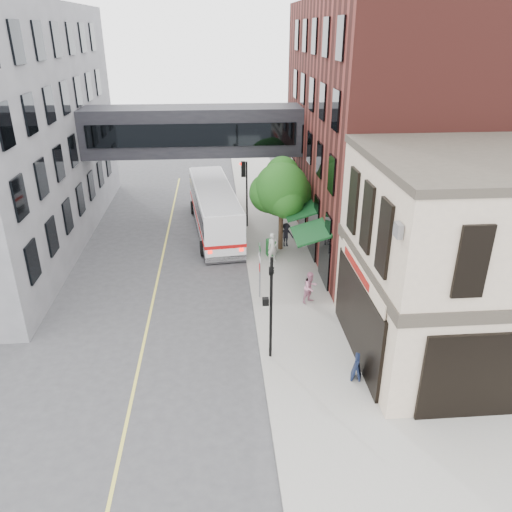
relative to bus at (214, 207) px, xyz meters
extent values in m
plane|color=#38383A|center=(1.81, -16.78, -1.67)|extent=(120.00, 120.00, 0.00)
cube|color=gray|center=(3.81, -2.78, -1.60)|extent=(4.00, 60.00, 0.15)
cube|color=#C0AB92|center=(10.81, -14.78, 2.40)|extent=(10.00, 8.00, 8.15)
cube|color=#38332B|center=(10.81, -14.78, 2.48)|extent=(10.12, 8.12, 0.50)
cube|color=#38332B|center=(10.81, -14.78, 6.63)|extent=(10.12, 8.12, 0.30)
cube|color=black|center=(5.75, -14.78, 0.18)|extent=(0.14, 6.40, 3.40)
cube|color=black|center=(5.71, -14.78, 0.18)|extent=(0.04, 5.90, 3.00)
cube|color=maroon|center=(5.69, -14.18, 2.13)|extent=(0.03, 3.60, 0.32)
cube|color=#4B1C17|center=(11.81, -1.78, 5.33)|extent=(12.00, 18.00, 14.00)
cube|color=#0C3511|center=(4.95, -3.03, 1.33)|extent=(1.80, 13.00, 0.40)
cube|color=black|center=(-1.19, 1.22, 4.83)|extent=(14.00, 3.00, 3.00)
cube|color=black|center=(-1.19, -0.33, 4.83)|extent=(13.00, 0.08, 1.40)
cube|color=black|center=(-1.19, 2.77, 4.83)|extent=(13.00, 0.08, 1.40)
cylinder|color=black|center=(2.21, -14.78, 0.73)|extent=(0.12, 0.12, 4.50)
cube|color=black|center=(1.99, -14.78, 1.08)|extent=(0.25, 0.22, 0.30)
imported|color=black|center=(2.21, -14.78, 2.58)|extent=(0.20, 0.16, 1.00)
cylinder|color=black|center=(2.21, 0.22, 0.73)|extent=(0.12, 0.12, 4.50)
cube|color=black|center=(1.99, 0.22, 1.08)|extent=(0.25, 0.22, 0.30)
cube|color=black|center=(1.99, 0.22, 2.48)|extent=(0.28, 0.28, 1.00)
sphere|color=#FF0C05|center=(1.83, 0.22, 2.83)|extent=(0.18, 0.18, 0.18)
cylinder|color=gray|center=(2.21, -9.78, -0.02)|extent=(0.08, 0.08, 3.00)
cube|color=white|center=(2.19, -9.78, 0.68)|extent=(0.03, 0.75, 0.22)
cube|color=#0C591E|center=(2.19, -9.78, 1.23)|extent=(0.03, 0.70, 0.18)
cube|color=#B20C0C|center=(2.19, -9.78, 0.18)|extent=(0.03, 0.30, 0.40)
cylinder|color=#382619|center=(4.01, -3.78, -0.12)|extent=(0.28, 0.28, 2.80)
sphere|color=#204F15|center=(4.01, -3.78, 2.28)|extent=(3.20, 3.20, 3.20)
sphere|color=#204F15|center=(4.81, -3.28, 1.88)|extent=(2.20, 2.20, 2.20)
sphere|color=#204F15|center=(3.31, -3.48, 1.98)|extent=(2.40, 2.40, 2.40)
sphere|color=#204F15|center=(4.11, -3.18, 3.08)|extent=(2.00, 2.00, 2.00)
cube|color=#D8CC4C|center=(-3.19, -6.78, -1.67)|extent=(0.12, 40.00, 0.01)
cube|color=white|center=(0.00, 0.00, -0.08)|extent=(3.61, 11.26, 2.79)
cube|color=black|center=(0.00, 0.00, 0.40)|extent=(3.65, 11.07, 1.01)
cube|color=#B20C0C|center=(0.00, 0.00, -0.56)|extent=(3.67, 11.28, 0.21)
cylinder|color=black|center=(-0.75, -4.15, -1.19)|extent=(0.39, 0.99, 0.96)
cylinder|color=black|center=(1.64, -3.88, -1.19)|extent=(0.39, 0.99, 0.96)
cylinder|color=black|center=(-1.60, 3.50, -1.19)|extent=(0.39, 0.99, 0.96)
cylinder|color=black|center=(0.79, 3.77, -1.19)|extent=(0.39, 0.99, 0.96)
imported|color=beige|center=(3.32, -5.56, -0.65)|extent=(0.74, 0.62, 1.74)
imported|color=#C47F9B|center=(4.64, -10.47, -0.71)|extent=(1.00, 0.95, 1.63)
imported|color=black|center=(4.39, -3.40, -0.77)|extent=(1.04, 0.68, 1.50)
cube|color=#166324|center=(3.31, -4.68, -1.02)|extent=(0.56, 0.52, 0.99)
cube|color=black|center=(5.37, -16.45, -1.03)|extent=(0.50, 0.63, 0.97)
camera|label=1|loc=(0.23, -31.79, 10.86)|focal=35.00mm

